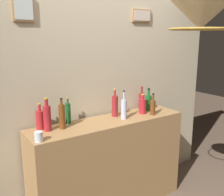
# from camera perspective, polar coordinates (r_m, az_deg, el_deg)

# --- Properties ---
(panelled_rear_partition) EXTENTS (3.35, 0.15, 2.78)m
(panelled_rear_partition) POSITION_cam_1_polar(r_m,az_deg,el_deg) (2.88, -3.79, 5.38)
(panelled_rear_partition) COLOR #BCAD8E
(panelled_rear_partition) RESTS_ON ground
(bar_shelf_unit) EXTENTS (1.72, 0.43, 1.01)m
(bar_shelf_unit) POSITION_cam_1_polar(r_m,az_deg,el_deg) (2.94, -0.56, -14.30)
(bar_shelf_unit) COLOR #9E7547
(bar_shelf_unit) RESTS_ON ground
(liquor_bottle_whiskey) EXTENTS (0.07, 0.07, 0.31)m
(liquor_bottle_whiskey) POSITION_cam_1_polar(r_m,az_deg,el_deg) (2.85, 0.63, -1.68)
(liquor_bottle_whiskey) COLOR maroon
(liquor_bottle_whiskey) RESTS_ON bar_shelf_unit
(liquor_bottle_tequila) EXTENTS (0.07, 0.07, 0.27)m
(liquor_bottle_tequila) POSITION_cam_1_polar(r_m,az_deg,el_deg) (3.18, 6.43, -0.55)
(liquor_bottle_tequila) COLOR maroon
(liquor_bottle_tequila) RESTS_ON bar_shelf_unit
(liquor_bottle_rum) EXTENTS (0.08, 0.08, 0.23)m
(liquor_bottle_rum) POSITION_cam_1_polar(r_m,az_deg,el_deg) (2.98, 6.69, -1.69)
(liquor_bottle_rum) COLOR #A31E26
(liquor_bottle_rum) RESTS_ON bar_shelf_unit
(liquor_bottle_vodka) EXTENTS (0.06, 0.06, 0.24)m
(liquor_bottle_vodka) POSITION_cam_1_polar(r_m,az_deg,el_deg) (2.94, 8.88, -1.93)
(liquor_bottle_vodka) COLOR brown
(liquor_bottle_vodka) RESTS_ON bar_shelf_unit
(liquor_bottle_vermouth) EXTENTS (0.07, 0.07, 0.31)m
(liquor_bottle_vermouth) POSITION_cam_1_polar(r_m,az_deg,el_deg) (2.48, -13.95, -4.12)
(liquor_bottle_vermouth) COLOR maroon
(liquor_bottle_vermouth) RESTS_ON bar_shelf_unit
(liquor_bottle_rye) EXTENTS (0.05, 0.05, 0.27)m
(liquor_bottle_rye) POSITION_cam_1_polar(r_m,az_deg,el_deg) (2.65, -9.54, -3.25)
(liquor_bottle_rye) COLOR #174F21
(liquor_bottle_rye) RESTS_ON bar_shelf_unit
(liquor_bottle_brandy) EXTENTS (0.08, 0.08, 0.25)m
(liquor_bottle_brandy) POSITION_cam_1_polar(r_m,az_deg,el_deg) (2.56, -15.39, -4.51)
(liquor_bottle_brandy) COLOR #A82126
(liquor_bottle_brandy) RESTS_ON bar_shelf_unit
(liquor_bottle_sherry) EXTENTS (0.07, 0.07, 0.27)m
(liquor_bottle_sherry) POSITION_cam_1_polar(r_m,az_deg,el_deg) (3.11, 7.93, -0.91)
(liquor_bottle_sherry) COLOR #195620
(liquor_bottle_sherry) RESTS_ON bar_shelf_unit
(liquor_bottle_amaro) EXTENTS (0.06, 0.06, 0.31)m
(liquor_bottle_amaro) POSITION_cam_1_polar(r_m,az_deg,el_deg) (2.76, 2.60, -2.36)
(liquor_bottle_amaro) COLOR #B2BAD5
(liquor_bottle_amaro) RESTS_ON bar_shelf_unit
(liquor_bottle_port) EXTENTS (0.06, 0.06, 0.30)m
(liquor_bottle_port) POSITION_cam_1_polar(r_m,az_deg,el_deg) (2.51, -10.84, -3.91)
(liquor_bottle_port) COLOR brown
(liquor_bottle_port) RESTS_ON bar_shelf_unit
(glass_tumbler_rocks) EXTENTS (0.06, 0.06, 0.10)m
(glass_tumbler_rocks) POSITION_cam_1_polar(r_m,az_deg,el_deg) (3.00, 2.57, -2.32)
(glass_tumbler_rocks) COLOR silver
(glass_tumbler_rocks) RESTS_ON bar_shelf_unit
(glass_tumbler_highball) EXTENTS (0.07, 0.07, 0.09)m
(glass_tumbler_highball) POSITION_cam_1_polar(r_m,az_deg,el_deg) (2.28, -15.70, -8.10)
(glass_tumbler_highball) COLOR silver
(glass_tumbler_highball) RESTS_ON bar_shelf_unit
(pendant_lamp) EXTENTS (0.47, 0.47, 0.54)m
(pendant_lamp) POSITION_cam_1_polar(r_m,az_deg,el_deg) (2.16, 18.77, 16.59)
(pendant_lamp) COLOR beige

